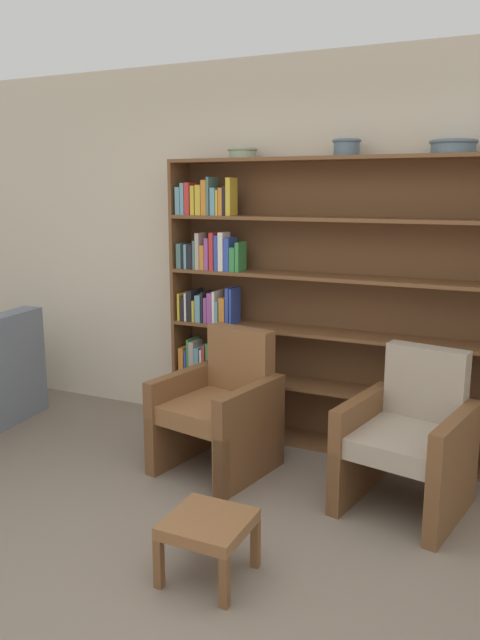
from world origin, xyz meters
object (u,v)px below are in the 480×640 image
Objects in this scene: footstool at (208,528)px; bowl_stoneware at (453,146)px; bookshelf at (307,307)px; bowl_sage at (243,152)px; bowl_copper at (347,147)px; armchair_leather at (220,409)px; armchair_cushioned at (409,440)px.

bowl_stoneware is at bearing 66.03° from footstool.
bowl_sage is at bearing -177.62° from bookshelf.
bowl_stoneware reaches higher than bowl_sage.
bowl_stoneware is at bearing 0.00° from bowl_copper.
bookshelf is 1.94m from footstool.
bowl_stoneware is at bearing -1.29° from bookshelf.
bowl_copper reaches higher than footstool.
bookshelf is 1.42m from bowl_stoneware.
footstool is at bearing 125.12° from armchair_leather.
bowl_copper is at bearing 0.00° from bowl_sage.
bookshelf is 1.19m from bowl_sage.
bookshelf is 6.70× the size of footstool.
bowl_copper is at bearing 86.27° from footstool.
bowl_sage is 0.74× the size of bowl_stoneware.
footstool is (-0.12, -1.76, -1.85)m from bowl_copper.
armchair_cushioned is (1.37, -0.65, -1.68)m from bowl_sage.
bookshelf reaches higher than armchair_cushioned.
bowl_copper reaches higher than bowl_sage.
bowl_stoneware is (1.42, 0.00, 0.00)m from bowl_sage.
armchair_leather is 1.00× the size of armchair_cushioned.
armchair_leather is 1.23m from footstool.
bowl_copper is 0.65× the size of bowl_stoneware.
armchair_leather is at bearing -77.66° from bowl_sage.
armchair_cushioned is at bearing -46.81° from bowl_copper.
bookshelf is 2.79× the size of armchair_cushioned.
armchair_leather is at bearing 11.29° from armchair_cushioned.
armchair_leather is at bearing -117.94° from bookshelf.
bowl_copper is 1.92m from armchair_leather.
bowl_sage is 0.24× the size of armchair_leather.
footstool is at bearing -93.73° from bowl_copper.
bookshelf is at bearing -26.56° from armchair_cushioned.
bowl_stoneware is at bearing 0.00° from bowl_sage.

